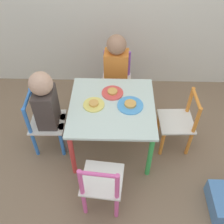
# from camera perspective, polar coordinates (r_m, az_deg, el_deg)

# --- Properties ---
(ground_plane) EXTENTS (6.00, 6.00, 0.00)m
(ground_plane) POSITION_cam_1_polar(r_m,az_deg,el_deg) (2.22, 0.00, -6.91)
(ground_plane) COLOR #7F664C
(kids_table) EXTENTS (0.62, 0.62, 0.45)m
(kids_table) POSITION_cam_1_polar(r_m,az_deg,el_deg) (1.93, 0.00, 0.14)
(kids_table) COLOR silver
(kids_table) RESTS_ON ground_plane
(chair_blue) EXTENTS (0.27, 0.27, 0.52)m
(chair_blue) POSITION_cam_1_polar(r_m,az_deg,el_deg) (2.10, -14.36, -2.41)
(chair_blue) COLOR silver
(chair_blue) RESTS_ON ground_plane
(chair_purple) EXTENTS (0.27, 0.27, 0.52)m
(chair_purple) POSITION_cam_1_polar(r_m,az_deg,el_deg) (2.41, 0.94, 6.68)
(chair_purple) COLOR silver
(chair_purple) RESTS_ON ground_plane
(chair_orange) EXTENTS (0.27, 0.27, 0.52)m
(chair_orange) POSITION_cam_1_polar(r_m,az_deg,el_deg) (2.10, 14.33, -2.29)
(chair_orange) COLOR silver
(chair_orange) RESTS_ON ground_plane
(chair_pink) EXTENTS (0.28, 0.28, 0.52)m
(chair_pink) POSITION_cam_1_polar(r_m,az_deg,el_deg) (1.73, -2.24, -15.39)
(chair_pink) COLOR silver
(chair_pink) RESTS_ON ground_plane
(child_left) EXTENTS (0.22, 0.20, 0.73)m
(child_left) POSITION_cam_1_polar(r_m,az_deg,el_deg) (1.95, -13.61, 1.26)
(child_left) COLOR #7A6B5B
(child_left) RESTS_ON ground_plane
(child_back) EXTENTS (0.21, 0.22, 0.74)m
(child_back) POSITION_cam_1_polar(r_m,az_deg,el_deg) (2.24, 0.90, 9.46)
(child_back) COLOR #4C608E
(child_back) RESTS_ON ground_plane
(plate_left) EXTENTS (0.15, 0.15, 0.03)m
(plate_left) POSITION_cam_1_polar(r_m,az_deg,el_deg) (1.89, -3.99, 1.69)
(plate_left) COLOR #EADB66
(plate_left) RESTS_ON kids_table
(plate_back) EXTENTS (0.16, 0.16, 0.03)m
(plate_back) POSITION_cam_1_polar(r_m,az_deg,el_deg) (1.98, 0.10, 4.27)
(plate_back) COLOR #E54C47
(plate_back) RESTS_ON kids_table
(plate_right) EXTENTS (0.19, 0.19, 0.03)m
(plate_right) POSITION_cam_1_polar(r_m,az_deg,el_deg) (1.88, 4.00, 1.55)
(plate_right) COLOR #4C9EE0
(plate_right) RESTS_ON kids_table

